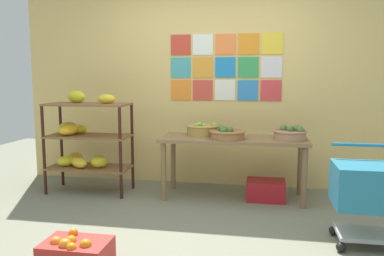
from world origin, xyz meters
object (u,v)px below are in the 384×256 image
Objects in this scene: orange_crate_foreground at (76,251)px; fruit_basket_right at (290,134)px; display_table at (234,145)px; produce_crate_under_table at (266,190)px; banana_shelf_unit at (83,138)px; fruit_basket_centre at (203,130)px; shopping_cart at (366,190)px; fruit_basket_left at (227,134)px.

fruit_basket_right is at bearing 46.97° from orange_crate_foreground.
display_table reaches higher than produce_crate_under_table.
fruit_basket_centre is at bearing 6.73° from banana_shelf_unit.
banana_shelf_unit is 2.48× the size of orange_crate_foreground.
fruit_basket_right reaches higher than orange_crate_foreground.
display_table reaches higher than orange_crate_foreground.
shopping_cart is (0.79, -1.08, 0.36)m from produce_crate_under_table.
fruit_basket_centre is (-0.37, 0.11, 0.16)m from display_table.
shopping_cart is (1.23, -1.00, -0.29)m from fruit_basket_left.
fruit_basket_centre is 1.00m from fruit_basket_right.
fruit_basket_left is 1.61m from shopping_cart.
display_table is 3.34× the size of orange_crate_foreground.
display_table is 1.60m from shopping_cart.
fruit_basket_left reaches higher than display_table.
shopping_cart is (1.53, -1.20, -0.30)m from fruit_basket_centre.
fruit_basket_centre is 0.36m from fruit_basket_left.
shopping_cart is (2.19, 0.71, 0.38)m from orange_crate_foreground.
fruit_basket_centre is 0.91× the size of produce_crate_under_table.
orange_crate_foreground is at bearing -119.91° from display_table.
fruit_basket_centre is 0.48× the size of shopping_cart.
fruit_basket_left is 0.82× the size of orange_crate_foreground.
fruit_basket_left is 0.79m from produce_crate_under_table.
fruit_basket_left is 0.70m from fruit_basket_right.
banana_shelf_unit is at bearing 165.14° from shopping_cart.
shopping_cart reaches higher than orange_crate_foreground.
orange_crate_foreground is at bearing -128.12° from produce_crate_under_table.
produce_crate_under_table is 0.87× the size of orange_crate_foreground.
display_table is at bearing 177.52° from fruit_basket_right.
fruit_basket_right is 0.70m from produce_crate_under_table.
display_table is 4.23× the size of fruit_basket_centre.
orange_crate_foreground is 2.34m from shopping_cart.
orange_crate_foreground is at bearing -66.12° from banana_shelf_unit.
banana_shelf_unit is at bearing 113.88° from orange_crate_foreground.
shopping_cart reaches higher than display_table.
orange_crate_foreground is (-0.97, -1.71, -0.67)m from fruit_basket_left.
fruit_basket_right is at bearing 121.07° from shopping_cart.
fruit_basket_left is 0.94× the size of produce_crate_under_table.
fruit_basket_left is at bearing 60.53° from orange_crate_foreground.
fruit_basket_right is 0.86× the size of produce_crate_under_table.
fruit_basket_right is (2.43, 0.03, 0.11)m from banana_shelf_unit.
banana_shelf_unit is 1.99m from orange_crate_foreground.
fruit_basket_left is (0.30, -0.20, -0.01)m from fruit_basket_centre.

